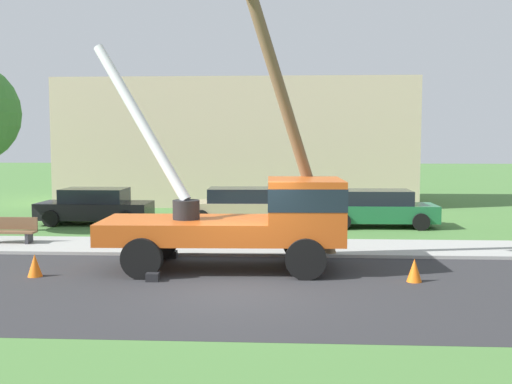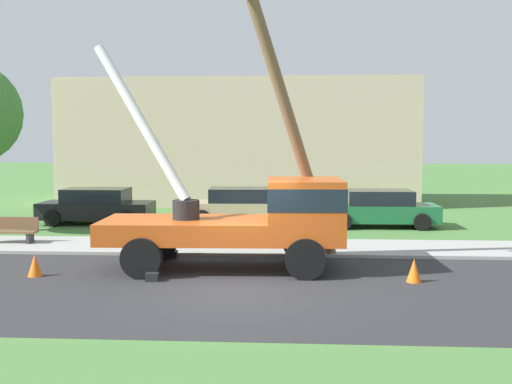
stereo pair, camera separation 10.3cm
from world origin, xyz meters
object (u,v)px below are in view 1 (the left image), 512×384
at_px(leaning_utility_pole, 284,103).
at_px(parked_sedan_green, 378,208).
at_px(traffic_cone_ahead, 414,270).
at_px(utility_truck, 255,215).
at_px(parked_sedan_tan, 240,206).
at_px(parked_sedan_black, 95,206).
at_px(park_bench, 11,231).
at_px(traffic_cone_behind, 35,265).

xyz_separation_m(leaning_utility_pole, parked_sedan_green, (3.54, 7.18, -3.62)).
bearing_deg(traffic_cone_ahead, leaning_utility_pole, 146.43).
xyz_separation_m(utility_truck, parked_sedan_tan, (-1.12, 8.64, -0.70)).
xyz_separation_m(utility_truck, parked_sedan_black, (-6.85, 8.13, -0.70)).
bearing_deg(parked_sedan_green, leaning_utility_pole, -116.22).
bearing_deg(traffic_cone_ahead, utility_truck, 161.65).
height_order(utility_truck, park_bench, utility_truck).
bearing_deg(parked_sedan_green, parked_sedan_tan, 172.89).
relative_size(utility_truck, traffic_cone_ahead, 12.23).
distance_m(utility_truck, traffic_cone_behind, 5.61).
distance_m(utility_truck, park_bench, 8.52).
relative_size(leaning_utility_pole, parked_sedan_green, 1.92).
bearing_deg(parked_sedan_black, leaning_utility_pole, -44.01).
relative_size(leaning_utility_pole, park_bench, 5.30).
height_order(utility_truck, leaning_utility_pole, leaning_utility_pole).
bearing_deg(parked_sedan_tan, traffic_cone_behind, -113.17).
height_order(parked_sedan_green, park_bench, parked_sedan_green).
bearing_deg(parked_sedan_tan, park_bench, -140.36).
relative_size(parked_sedan_black, park_bench, 2.75).
xyz_separation_m(traffic_cone_behind, park_bench, (-2.56, 4.26, 0.18)).
height_order(parked_sedan_black, parked_sedan_tan, same).
bearing_deg(parked_sedan_tan, leaning_utility_pole, -76.66).
xyz_separation_m(traffic_cone_behind, parked_sedan_green, (9.63, 9.22, 0.43)).
relative_size(traffic_cone_behind, parked_sedan_black, 0.13).
distance_m(utility_truck, parked_sedan_tan, 8.74).
relative_size(utility_truck, park_bench, 4.28).
xyz_separation_m(leaning_utility_pole, traffic_cone_ahead, (3.12, -2.07, -4.05)).
height_order(parked_sedan_black, parked_sedan_green, same).
height_order(parked_sedan_tan, parked_sedan_green, same).
bearing_deg(traffic_cone_behind, park_bench, 121.05).
distance_m(utility_truck, parked_sedan_green, 9.07).
bearing_deg(utility_truck, leaning_utility_pole, 46.47).
bearing_deg(leaning_utility_pole, traffic_cone_behind, -161.54).
relative_size(utility_truck, parked_sedan_green, 1.55).
distance_m(leaning_utility_pole, parked_sedan_black, 11.17).
bearing_deg(utility_truck, parked_sedan_black, 130.13).
xyz_separation_m(utility_truck, leaning_utility_pole, (0.75, 0.79, 2.92)).
relative_size(utility_truck, parked_sedan_black, 1.56).
bearing_deg(traffic_cone_behind, traffic_cone_ahead, -0.21).
relative_size(parked_sedan_black, parked_sedan_green, 0.99).
distance_m(parked_sedan_tan, parked_sedan_green, 5.44).
relative_size(traffic_cone_ahead, parked_sedan_tan, 0.13).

